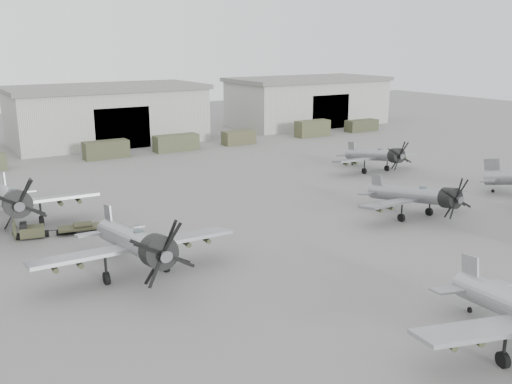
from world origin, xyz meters
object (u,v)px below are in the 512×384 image
aircraft_mid_2 (418,196)px  aircraft_far_0 (12,200)px  tug_trailer (52,230)px  ground_crew (15,229)px  aircraft_mid_1 (136,243)px  aircraft_far_1 (377,156)px

aircraft_mid_2 → aircraft_far_0: size_ratio=0.82×
tug_trailer → ground_crew: 2.74m
aircraft_mid_1 → aircraft_far_1: 38.29m
aircraft_far_0 → ground_crew: bearing=-95.9°
aircraft_far_1 → aircraft_mid_1: bearing=-152.3°
aircraft_far_1 → tug_trailer: aircraft_far_1 is taller
ground_crew → aircraft_far_1: bearing=-88.3°
aircraft_mid_1 → ground_crew: (-5.53, 12.02, -1.52)m
aircraft_far_1 → ground_crew: aircraft_far_1 is taller
aircraft_mid_2 → ground_crew: aircraft_mid_2 is taller
aircraft_far_0 → ground_crew: 3.33m
aircraft_far_1 → ground_crew: (-40.76, -2.97, -1.11)m
aircraft_far_0 → aircraft_far_1: bearing=3.4°
aircraft_far_1 → aircraft_far_0: bearing=-175.2°
aircraft_mid_1 → ground_crew: size_ratio=7.21×
tug_trailer → ground_crew: size_ratio=3.66×
aircraft_mid_2 → ground_crew: (-30.96, 12.47, -1.16)m
tug_trailer → ground_crew: bearing=-177.1°
aircraft_mid_1 → tug_trailer: aircraft_mid_1 is taller
aircraft_mid_2 → ground_crew: bearing=158.2°
aircraft_far_0 → aircraft_far_1: 40.30m
aircraft_mid_2 → tug_trailer: aircraft_mid_2 is taller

